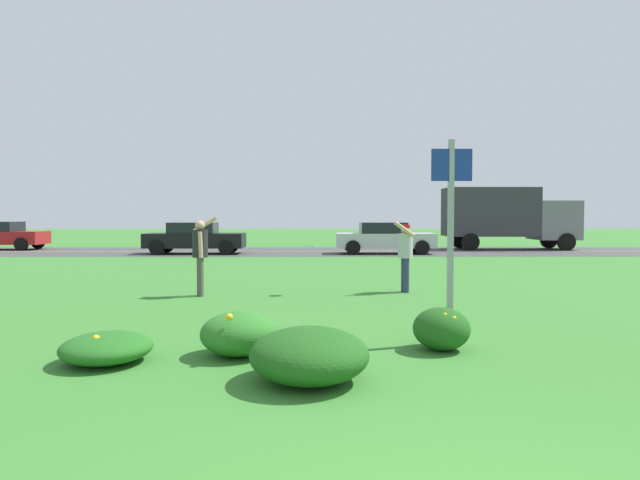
% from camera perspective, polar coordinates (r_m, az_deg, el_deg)
% --- Properties ---
extents(ground_plane, '(120.00, 120.00, 0.00)m').
position_cam_1_polar(ground_plane, '(15.67, 3.02, -4.10)').
color(ground_plane, '#387A2D').
extents(highway_strip, '(120.00, 7.27, 0.01)m').
position_cam_1_polar(highway_strip, '(28.59, 1.43, -1.12)').
color(highway_strip, '#424244').
rests_on(highway_strip, ground).
extents(highway_center_stripe, '(120.00, 0.16, 0.00)m').
position_cam_1_polar(highway_center_stripe, '(28.59, 1.43, -1.11)').
color(highway_center_stripe, yellow).
rests_on(highway_center_stripe, ground).
extents(daylily_clump_mid_center, '(1.09, 1.20, 0.38)m').
position_cam_1_polar(daylily_clump_mid_center, '(7.63, -20.19, -9.88)').
color(daylily_clump_mid_center, '#23661E').
rests_on(daylily_clump_mid_center, ground).
extents(daylily_clump_mid_right, '(0.98, 1.00, 0.61)m').
position_cam_1_polar(daylily_clump_mid_right, '(7.56, -7.96, -9.08)').
color(daylily_clump_mid_right, '#2D7526').
rests_on(daylily_clump_mid_right, ground).
extents(daylily_clump_front_left, '(1.29, 1.42, 0.58)m').
position_cam_1_polar(daylily_clump_front_left, '(6.35, -1.06, -11.20)').
color(daylily_clump_front_left, '#1E5619').
rests_on(daylily_clump_front_left, ground).
extents(daylily_clump_front_center, '(0.75, 0.82, 0.56)m').
position_cam_1_polar(daylily_clump_front_center, '(7.96, 11.82, -8.51)').
color(daylily_clump_front_center, '#1E5619').
rests_on(daylily_clump_front_center, ground).
extents(sign_post_near_path, '(0.56, 0.10, 2.83)m').
position_cam_1_polar(sign_post_near_path, '(8.23, 12.70, 1.80)').
color(sign_post_near_path, '#93969B').
rests_on(sign_post_near_path, ground).
extents(person_thrower_dark_shirt, '(0.54, 0.53, 1.77)m').
position_cam_1_polar(person_thrower_dark_shirt, '(13.08, -11.66, -1.03)').
color(person_thrower_dark_shirt, '#232328').
rests_on(person_thrower_dark_shirt, ground).
extents(person_catcher_red_cap_gray_shirt, '(0.50, 0.53, 1.66)m').
position_cam_1_polar(person_catcher_red_cap_gray_shirt, '(13.61, 8.35, -1.08)').
color(person_catcher_red_cap_gray_shirt, '#B2B2B7').
rests_on(person_catcher_red_cap_gray_shirt, ground).
extents(frisbee_pale_blue, '(0.27, 0.27, 0.08)m').
position_cam_1_polar(frisbee_pale_blue, '(13.09, -0.89, -0.60)').
color(frisbee_pale_blue, '#ADD6E5').
extents(car_black_center_left, '(4.50, 2.00, 1.45)m').
position_cam_1_polar(car_black_center_left, '(27.47, -12.18, 0.21)').
color(car_black_center_left, black).
rests_on(car_black_center_left, ground).
extents(car_silver_center_right, '(4.50, 2.00, 1.45)m').
position_cam_1_polar(car_silver_center_right, '(27.10, 6.36, 0.22)').
color(car_silver_center_right, '#B7BABF').
rests_on(car_silver_center_right, ground).
extents(box_truck_gray, '(6.70, 2.46, 3.20)m').
position_cam_1_polar(box_truck_gray, '(31.76, 17.86, 2.37)').
color(box_truck_gray, slate).
rests_on(box_truck_gray, ground).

